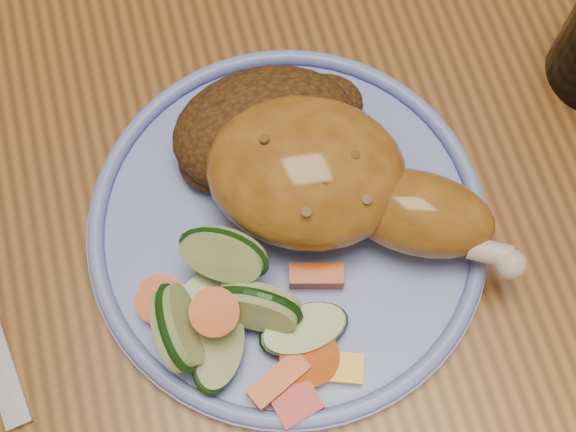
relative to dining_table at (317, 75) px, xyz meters
The scene contains 7 objects.
ground 0.67m from the dining_table, ahead, with size 4.00×4.00×0.00m, color brown.
dining_table is the anchor object (origin of this frame).
plate 0.19m from the dining_table, 113.42° to the right, with size 0.24×0.24×0.01m, color #7085DD.
plate_rim 0.19m from the dining_table, 113.42° to the right, with size 0.24×0.24×0.01m, color #7085DD.
chicken_leg 0.19m from the dining_table, 103.99° to the right, with size 0.18×0.16×0.06m.
rice_pilaf 0.16m from the dining_table, 123.77° to the right, with size 0.12×0.08×0.05m.
vegetable_pile 0.25m from the dining_table, 118.87° to the right, with size 0.12×0.13×0.06m.
Camera 1 is at (-0.11, -0.31, 1.22)m, focal length 50.00 mm.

